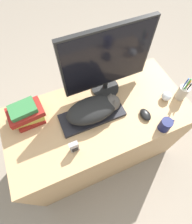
{
  "coord_description": "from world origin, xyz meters",
  "views": [
    {
      "loc": [
        -0.25,
        -0.23,
        1.79
      ],
      "look_at": [
        -0.02,
        0.3,
        0.8
      ],
      "focal_mm": 28.0,
      "sensor_mm": 36.0,
      "label": 1
    }
  ],
  "objects_px": {
    "keyboard": "(92,115)",
    "baseball": "(166,96)",
    "coffee_mug": "(166,125)",
    "book_stack": "(27,113)",
    "phone": "(74,147)",
    "pen_cup": "(182,92)",
    "cat": "(95,109)",
    "monitor": "(107,61)",
    "computer_mouse": "(145,115)"
  },
  "relations": [
    {
      "from": "keyboard",
      "to": "monitor",
      "type": "xyz_separation_m",
      "value": [
        0.18,
        0.18,
        0.26
      ]
    },
    {
      "from": "computer_mouse",
      "to": "coffee_mug",
      "type": "height_order",
      "value": "coffee_mug"
    },
    {
      "from": "monitor",
      "to": "baseball",
      "type": "distance_m",
      "value": 0.5
    },
    {
      "from": "monitor",
      "to": "computer_mouse",
      "type": "bearing_deg",
      "value": -65.03
    },
    {
      "from": "baseball",
      "to": "phone",
      "type": "height_order",
      "value": "phone"
    },
    {
      "from": "baseball",
      "to": "book_stack",
      "type": "height_order",
      "value": "book_stack"
    },
    {
      "from": "keyboard",
      "to": "cat",
      "type": "height_order",
      "value": "cat"
    },
    {
      "from": "phone",
      "to": "book_stack",
      "type": "relative_size",
      "value": 0.44
    },
    {
      "from": "pen_cup",
      "to": "phone",
      "type": "xyz_separation_m",
      "value": [
        -0.84,
        -0.07,
        -0.01
      ]
    },
    {
      "from": "monitor",
      "to": "cat",
      "type": "bearing_deg",
      "value": -131.58
    },
    {
      "from": "coffee_mug",
      "to": "pen_cup",
      "type": "bearing_deg",
      "value": 33.39
    },
    {
      "from": "cat",
      "to": "coffee_mug",
      "type": "bearing_deg",
      "value": -35.47
    },
    {
      "from": "book_stack",
      "to": "cat",
      "type": "bearing_deg",
      "value": -19.88
    },
    {
      "from": "computer_mouse",
      "to": "baseball",
      "type": "bearing_deg",
      "value": 17.08
    },
    {
      "from": "baseball",
      "to": "computer_mouse",
      "type": "bearing_deg",
      "value": -162.92
    },
    {
      "from": "keyboard",
      "to": "phone",
      "type": "xyz_separation_m",
      "value": [
        -0.19,
        -0.18,
        0.04
      ]
    },
    {
      "from": "monitor",
      "to": "book_stack",
      "type": "bearing_deg",
      "value": -177.2
    },
    {
      "from": "cat",
      "to": "baseball",
      "type": "bearing_deg",
      "value": -8.61
    },
    {
      "from": "phone",
      "to": "book_stack",
      "type": "bearing_deg",
      "value": 122.23
    },
    {
      "from": "coffee_mug",
      "to": "baseball",
      "type": "height_order",
      "value": "coffee_mug"
    },
    {
      "from": "pen_cup",
      "to": "keyboard",
      "type": "bearing_deg",
      "value": 170.81
    },
    {
      "from": "keyboard",
      "to": "phone",
      "type": "distance_m",
      "value": 0.26
    },
    {
      "from": "book_stack",
      "to": "monitor",
      "type": "bearing_deg",
      "value": 2.8
    },
    {
      "from": "keyboard",
      "to": "baseball",
      "type": "relative_size",
      "value": 6.36
    },
    {
      "from": "coffee_mug",
      "to": "book_stack",
      "type": "distance_m",
      "value": 0.9
    },
    {
      "from": "baseball",
      "to": "book_stack",
      "type": "relative_size",
      "value": 0.3
    },
    {
      "from": "computer_mouse",
      "to": "pen_cup",
      "type": "distance_m",
      "value": 0.32
    },
    {
      "from": "cat",
      "to": "baseball",
      "type": "relative_size",
      "value": 5.37
    },
    {
      "from": "keyboard",
      "to": "baseball",
      "type": "height_order",
      "value": "baseball"
    },
    {
      "from": "keyboard",
      "to": "monitor",
      "type": "distance_m",
      "value": 0.37
    },
    {
      "from": "computer_mouse",
      "to": "baseball",
      "type": "xyz_separation_m",
      "value": [
        0.21,
        0.06,
        0.02
      ]
    },
    {
      "from": "pen_cup",
      "to": "book_stack",
      "type": "relative_size",
      "value": 0.91
    },
    {
      "from": "pen_cup",
      "to": "baseball",
      "type": "distance_m",
      "value": 0.11
    },
    {
      "from": "keyboard",
      "to": "pen_cup",
      "type": "bearing_deg",
      "value": -9.19
    },
    {
      "from": "pen_cup",
      "to": "computer_mouse",
      "type": "bearing_deg",
      "value": -173.1
    },
    {
      "from": "keyboard",
      "to": "coffee_mug",
      "type": "height_order",
      "value": "coffee_mug"
    },
    {
      "from": "cat",
      "to": "coffee_mug",
      "type": "distance_m",
      "value": 0.46
    },
    {
      "from": "cat",
      "to": "baseball",
      "type": "distance_m",
      "value": 0.53
    },
    {
      "from": "coffee_mug",
      "to": "book_stack",
      "type": "height_order",
      "value": "book_stack"
    },
    {
      "from": "phone",
      "to": "computer_mouse",
      "type": "bearing_deg",
      "value": 3.79
    },
    {
      "from": "computer_mouse",
      "to": "coffee_mug",
      "type": "xyz_separation_m",
      "value": [
        0.07,
        -0.13,
        0.03
      ]
    },
    {
      "from": "keyboard",
      "to": "computer_mouse",
      "type": "distance_m",
      "value": 0.36
    },
    {
      "from": "keyboard",
      "to": "baseball",
      "type": "bearing_deg",
      "value": -8.24
    },
    {
      "from": "book_stack",
      "to": "baseball",
      "type": "bearing_deg",
      "value": -13.78
    },
    {
      "from": "coffee_mug",
      "to": "pen_cup",
      "type": "distance_m",
      "value": 0.3
    },
    {
      "from": "keyboard",
      "to": "monitor",
      "type": "height_order",
      "value": "monitor"
    },
    {
      "from": "phone",
      "to": "book_stack",
      "type": "xyz_separation_m",
      "value": [
        -0.21,
        0.33,
        0.02
      ]
    },
    {
      "from": "monitor",
      "to": "coffee_mug",
      "type": "xyz_separation_m",
      "value": [
        0.22,
        -0.45,
        -0.23
      ]
    },
    {
      "from": "monitor",
      "to": "book_stack",
      "type": "height_order",
      "value": "monitor"
    },
    {
      "from": "pen_cup",
      "to": "baseball",
      "type": "bearing_deg",
      "value": 166.06
    }
  ]
}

